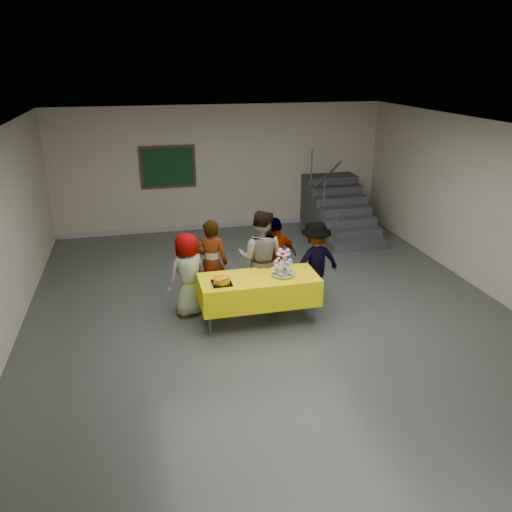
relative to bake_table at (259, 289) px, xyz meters
The scene contains 11 objects.
room_shell 1.60m from the bake_table, ahead, with size 10.00×10.04×3.02m.
bake_table is the anchor object (origin of this frame).
cupcake_stand 0.55m from the bake_table, ahead, with size 0.38×0.38×0.44m.
bear_cake 0.68m from the bake_table, behind, with size 0.32×0.36×0.12m.
schoolchild_a 1.19m from the bake_table, 154.18° to the left, with size 0.69×0.45×1.41m, color slate.
schoolchild_b 1.03m from the bake_table, 128.82° to the left, with size 0.55×0.36×1.52m, color slate.
schoolchild_c 0.71m from the bake_table, 73.43° to the left, with size 0.81×0.63×1.67m, color slate.
schoolchild_d 0.92m from the bake_table, 57.93° to the left, with size 0.87×0.36×1.48m, color slate.
schoolchild_e 1.26m from the bake_table, 25.59° to the left, with size 0.92×0.53×1.42m, color slate.
staircase 5.03m from the bake_table, 53.95° to the left, with size 1.30×2.40×2.04m.
noticeboard 5.11m from the bake_table, 101.74° to the left, with size 1.30×0.05×1.00m.
Camera 1 is at (-1.97, -6.91, 3.95)m, focal length 35.00 mm.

